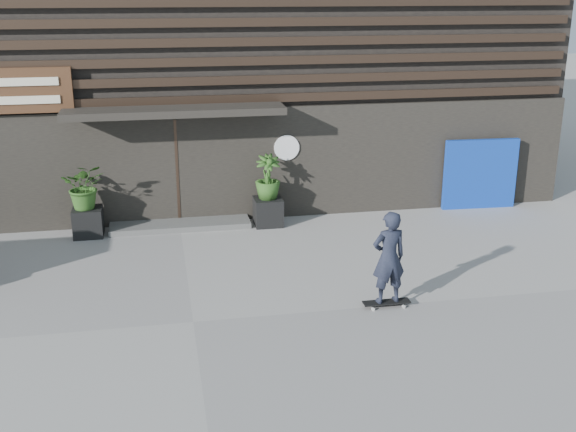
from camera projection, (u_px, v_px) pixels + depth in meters
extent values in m
plane|color=gray|center=(193.00, 322.00, 10.95)|extent=(80.00, 80.00, 0.00)
cube|color=#4D4C4A|center=(180.00, 224.00, 15.22)|extent=(3.00, 0.80, 0.12)
cube|color=black|center=(88.00, 222.00, 14.62)|extent=(0.60, 0.60, 0.60)
imported|color=#2D591E|center=(85.00, 186.00, 14.38)|extent=(0.86, 0.75, 0.96)
cube|color=black|center=(268.00, 212.00, 15.29)|extent=(0.60, 0.60, 0.60)
imported|color=#2D591E|center=(268.00, 177.00, 15.05)|extent=(0.54, 0.54, 0.96)
cube|color=#0C309F|center=(480.00, 174.00, 16.31)|extent=(1.75, 0.19, 1.64)
cube|color=black|center=(165.00, 24.00, 19.02)|extent=(18.00, 10.00, 8.00)
cube|color=black|center=(177.00, 167.00, 15.16)|extent=(18.00, 0.12, 2.50)
cube|color=#38281E|center=(174.00, 101.00, 14.65)|extent=(17.60, 0.08, 0.18)
cube|color=#38281E|center=(173.00, 82.00, 14.53)|extent=(17.60, 0.08, 0.18)
cube|color=#38281E|center=(172.00, 62.00, 14.41)|extent=(17.60, 0.08, 0.18)
cube|color=#38281E|center=(171.00, 43.00, 14.28)|extent=(17.60, 0.08, 0.18)
cube|color=#38281E|center=(170.00, 23.00, 14.16)|extent=(17.60, 0.08, 0.18)
cube|color=#38281E|center=(169.00, 3.00, 14.04)|extent=(17.60, 0.08, 0.18)
cube|color=black|center=(175.00, 111.00, 14.35)|extent=(4.50, 1.00, 0.15)
cube|color=black|center=(177.00, 170.00, 15.34)|extent=(2.40, 0.30, 2.30)
cube|color=#38281E|center=(177.00, 172.00, 15.18)|extent=(0.06, 0.10, 2.30)
cube|color=#472B19|center=(10.00, 91.00, 13.92)|extent=(2.40, 0.10, 0.90)
cube|color=beige|center=(8.00, 82.00, 13.80)|extent=(1.90, 0.02, 0.16)
cube|color=beige|center=(10.00, 101.00, 13.91)|extent=(1.90, 0.02, 0.16)
cylinder|color=white|center=(287.00, 148.00, 15.40)|extent=(0.56, 0.03, 0.56)
cube|color=black|center=(387.00, 302.00, 11.44)|extent=(0.78, 0.20, 0.02)
cylinder|color=beige|center=(373.00, 309.00, 11.31)|extent=(0.06, 0.03, 0.06)
cylinder|color=beige|center=(369.00, 304.00, 11.50)|extent=(0.06, 0.03, 0.06)
cylinder|color=#ABABA6|center=(404.00, 307.00, 11.41)|extent=(0.06, 0.03, 0.06)
cylinder|color=beige|center=(400.00, 301.00, 11.59)|extent=(0.06, 0.03, 0.06)
imported|color=black|center=(389.00, 257.00, 11.19)|extent=(0.60, 0.43, 1.54)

